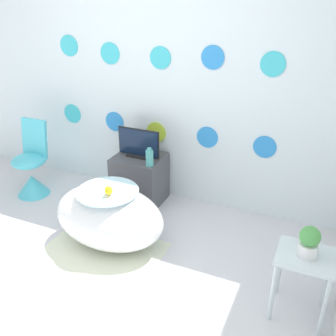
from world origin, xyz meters
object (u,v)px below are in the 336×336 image
object	(u,v)px
tv	(139,144)
potted_plant_left	(309,241)
bathtub	(109,217)
vase	(150,158)
chair	(32,172)

from	to	relation	value
tv	potted_plant_left	bearing A→B (deg)	-28.45
bathtub	vase	world-z (taller)	vase
bathtub	tv	size ratio (longest dim) A/B	2.22
tv	potted_plant_left	distance (m)	2.00
bathtub	potted_plant_left	size ratio (longest dim) A/B	4.56
bathtub	vase	distance (m)	0.72
potted_plant_left	tv	bearing A→B (deg)	151.55
bathtub	potted_plant_left	bearing A→B (deg)	-5.78
bathtub	potted_plant_left	xyz separation A→B (m)	(1.65, -0.17, 0.34)
chair	vase	world-z (taller)	chair
vase	chair	bearing A→B (deg)	-171.73
bathtub	chair	bearing A→B (deg)	160.77
chair	tv	distance (m)	1.26
tv	vase	xyz separation A→B (m)	(0.20, -0.15, -0.05)
bathtub	chair	size ratio (longest dim) A/B	1.22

